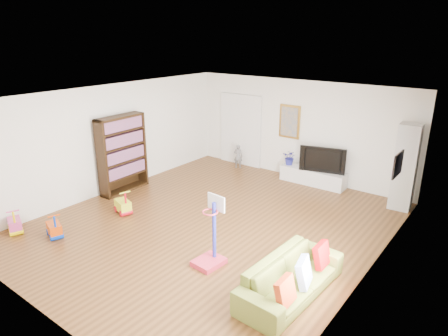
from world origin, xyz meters
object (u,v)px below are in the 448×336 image
Objects in this scene: media_console at (313,177)px; sofa at (291,277)px; basketball_hoop at (208,232)px; bookshelf at (122,154)px.

media_console is 0.86× the size of sofa.
sofa is 1.59× the size of basketball_hoop.
media_console is 4.96m from sofa.
media_console is 1.38× the size of basketball_hoop.
media_console is at bearing 98.30° from basketball_hoop.
media_console is at bearing 40.30° from bookshelf.
basketball_hoop is at bearing -87.35° from media_console.
bookshelf reaches higher than sofa.
bookshelf is 4.20m from basketball_hoop.
basketball_hoop is at bearing 97.82° from sofa.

